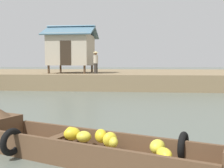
# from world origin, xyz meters

# --- Properties ---
(ground_plane) EXTENTS (300.00, 300.00, 0.00)m
(ground_plane) POSITION_xyz_m (0.00, 10.00, 0.00)
(ground_plane) COLOR #596056
(riverbank_strip) EXTENTS (160.00, 20.00, 1.08)m
(riverbank_strip) POSITION_xyz_m (0.00, 26.23, 0.54)
(riverbank_strip) COLOR #7F6B4C
(riverbank_strip) RESTS_ON ground
(banana_boat) EXTENTS (5.65, 2.79, 0.81)m
(banana_boat) POSITION_xyz_m (-0.19, 3.84, 0.28)
(banana_boat) COLOR brown
(banana_boat) RESTS_ON ground
(stilt_house_left) EXTENTS (3.82, 3.87, 3.72)m
(stilt_house_left) POSITION_xyz_m (-4.90, 19.98, 2.95)
(stilt_house_left) COLOR #4C3826
(stilt_house_left) RESTS_ON riverbank_strip
(vendor_person) EXTENTS (0.44, 0.44, 1.66)m
(vendor_person) POSITION_xyz_m (-2.75, 18.72, 2.01)
(vendor_person) COLOR #332D28
(vendor_person) RESTS_ON riverbank_strip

